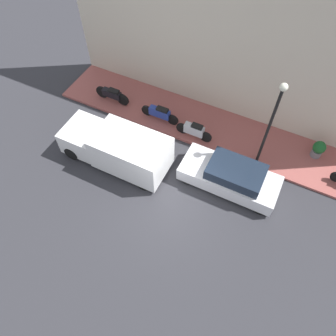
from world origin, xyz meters
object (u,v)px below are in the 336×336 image
Objects in this scene: motorcycle_black at (112,94)px; scooter_silver at (194,130)px; parked_car at (231,176)px; delivery_van at (117,147)px; potted_plant at (319,149)px; streetlamp at (273,117)px; motorcycle_blue at (160,113)px.

scooter_silver reaches higher than motorcycle_black.
delivery_van reaches higher than parked_car.
potted_plant is at bearing -43.23° from parked_car.
scooter_silver is 0.41× the size of streetlamp.
scooter_silver is at bearing -43.04° from delivery_van.
delivery_van is at bearing -144.20° from motorcycle_black.
motorcycle_black is at bearing 88.14° from motorcycle_blue.
streetlamp is at bearing -64.65° from delivery_van.
parked_car is 7.36m from motorcycle_black.
parked_car is 4.75m from motorcycle_blue.
streetlamp reaches higher than parked_car.
motorcycle_blue is 1.11× the size of scooter_silver.
scooter_silver is 2.10× the size of potted_plant.
delivery_van is at bearing 136.96° from scooter_silver.
streetlamp is at bearing 122.78° from potted_plant.
delivery_van is 3.01m from motorcycle_blue.
delivery_van is at bearing 169.31° from motorcycle_blue.
parked_car is 2.32× the size of scooter_silver.
delivery_van reaches higher than motorcycle_black.
motorcycle_blue is at bearing 86.47° from streetlamp.
motorcycle_black is 2.24× the size of potted_plant.
streetlamp is (-0.02, -3.08, 2.29)m from scooter_silver.
streetlamp is (1.68, -0.69, 2.23)m from parked_car.
motorcycle_blue is at bearing 81.44° from scooter_silver.
parked_car is 0.85× the size of delivery_van.
parked_car reaches higher than scooter_silver.
potted_plant is at bearing -81.03° from motorcycle_blue.
streetlamp is (2.63, -5.56, 1.97)m from delivery_van.
motorcycle_black is at bearing 85.36° from scooter_silver.
delivery_van is 8.83m from potted_plant.
delivery_van is (-0.96, 4.87, 0.26)m from parked_car.
scooter_silver is at bearing 105.05° from potted_plant.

